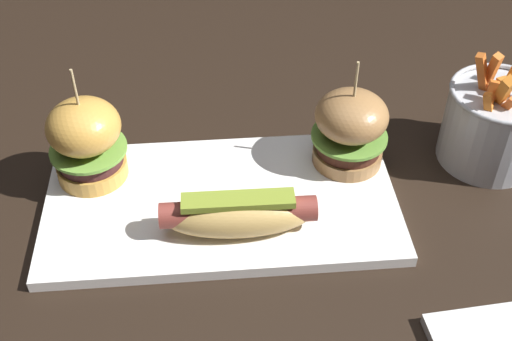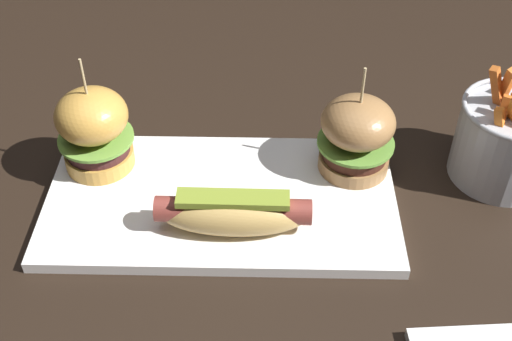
{
  "view_description": "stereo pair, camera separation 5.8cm",
  "coord_description": "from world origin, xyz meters",
  "px_view_note": "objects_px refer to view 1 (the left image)",
  "views": [
    {
      "loc": [
        -0.01,
        -0.54,
        0.54
      ],
      "look_at": [
        0.04,
        0.0,
        0.05
      ],
      "focal_mm": 45.87,
      "sensor_mm": 36.0,
      "label": 1
    },
    {
      "loc": [
        0.05,
        -0.55,
        0.54
      ],
      "look_at": [
        0.04,
        0.0,
        0.05
      ],
      "focal_mm": 45.87,
      "sensor_mm": 36.0,
      "label": 2
    }
  ],
  "objects_px": {
    "slider_right": "(350,129)",
    "platter_main": "(221,203)",
    "fries_bucket": "(494,124)",
    "slider_left": "(86,140)",
    "hot_dog": "(238,214)"
  },
  "relations": [
    {
      "from": "slider_left",
      "to": "slider_right",
      "type": "height_order",
      "value": "slider_left"
    },
    {
      "from": "slider_left",
      "to": "slider_right",
      "type": "bearing_deg",
      "value": 0.06
    },
    {
      "from": "hot_dog",
      "to": "slider_right",
      "type": "bearing_deg",
      "value": 37.3
    },
    {
      "from": "platter_main",
      "to": "hot_dog",
      "type": "distance_m",
      "value": 0.06
    },
    {
      "from": "hot_dog",
      "to": "slider_right",
      "type": "distance_m",
      "value": 0.18
    },
    {
      "from": "slider_right",
      "to": "platter_main",
      "type": "bearing_deg",
      "value": -160.84
    },
    {
      "from": "slider_left",
      "to": "fries_bucket",
      "type": "distance_m",
      "value": 0.49
    },
    {
      "from": "slider_right",
      "to": "fries_bucket",
      "type": "height_order",
      "value": "slider_right"
    },
    {
      "from": "fries_bucket",
      "to": "platter_main",
      "type": "bearing_deg",
      "value": -169.64
    },
    {
      "from": "platter_main",
      "to": "slider_right",
      "type": "bearing_deg",
      "value": 19.16
    },
    {
      "from": "platter_main",
      "to": "slider_right",
      "type": "relative_size",
      "value": 2.87
    },
    {
      "from": "hot_dog",
      "to": "slider_left",
      "type": "height_order",
      "value": "slider_left"
    },
    {
      "from": "hot_dog",
      "to": "slider_left",
      "type": "distance_m",
      "value": 0.2
    },
    {
      "from": "platter_main",
      "to": "fries_bucket",
      "type": "relative_size",
      "value": 2.72
    },
    {
      "from": "platter_main",
      "to": "slider_left",
      "type": "distance_m",
      "value": 0.17
    }
  ]
}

